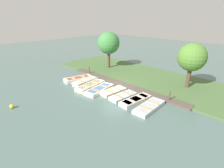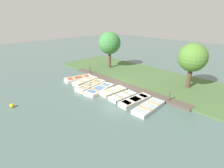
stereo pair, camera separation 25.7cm
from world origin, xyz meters
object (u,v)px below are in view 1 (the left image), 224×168
(rowboat_4, at_px, (113,91))
(mooring_post_near, at_px, (89,70))
(rowboat_3, at_px, (99,89))
(rowboat_5, at_px, (123,96))
(rowboat_6, at_px, (136,100))
(mooring_post_far, at_px, (169,96))
(park_tree_left, at_px, (192,57))
(rowboat_7, at_px, (149,107))
(rowboat_0, at_px, (78,79))
(rowboat_2, at_px, (91,86))
(rowboat_1, at_px, (85,81))
(park_tree_far_left, at_px, (109,43))
(buoy, at_px, (12,106))

(rowboat_4, relative_size, mooring_post_near, 2.57)
(rowboat_3, height_order, rowboat_5, rowboat_3)
(rowboat_6, xyz_separation_m, mooring_post_far, (-2.06, 2.02, 0.34))
(rowboat_6, xyz_separation_m, mooring_post_near, (-2.06, -8.76, 0.34))
(rowboat_6, height_order, park_tree_left, park_tree_left)
(rowboat_6, height_order, rowboat_7, rowboat_6)
(rowboat_5, distance_m, mooring_post_far, 4.01)
(rowboat_5, bearing_deg, mooring_post_near, -100.70)
(rowboat_0, xyz_separation_m, mooring_post_near, (-2.24, -0.76, 0.34))
(rowboat_7, height_order, mooring_post_near, mooring_post_near)
(rowboat_2, bearing_deg, park_tree_left, 123.95)
(rowboat_0, xyz_separation_m, rowboat_7, (-0.07, 9.43, -0.03))
(rowboat_1, distance_m, park_tree_far_left, 7.05)
(rowboat_0, relative_size, rowboat_5, 1.22)
(park_tree_far_left, bearing_deg, rowboat_2, 29.56)
(mooring_post_far, bearing_deg, rowboat_3, -67.03)
(rowboat_0, distance_m, rowboat_7, 9.43)
(rowboat_0, xyz_separation_m, rowboat_3, (0.33, 3.95, -0.02))
(park_tree_far_left, bearing_deg, rowboat_4, 47.86)
(mooring_post_near, distance_m, park_tree_far_left, 4.66)
(rowboat_1, relative_size, rowboat_5, 1.11)
(rowboat_7, bearing_deg, rowboat_4, -95.09)
(rowboat_6, distance_m, park_tree_far_left, 11.04)
(rowboat_7, xyz_separation_m, park_tree_far_left, (-5.77, -10.32, 3.32))
(rowboat_3, height_order, mooring_post_near, mooring_post_near)
(rowboat_4, xyz_separation_m, mooring_post_near, (-1.96, -6.01, 0.37))
(rowboat_1, xyz_separation_m, park_tree_far_left, (-5.85, -2.19, 3.27))
(rowboat_3, height_order, buoy, rowboat_3)
(mooring_post_near, height_order, park_tree_far_left, park_tree_far_left)
(rowboat_1, bearing_deg, rowboat_3, 77.84)
(rowboat_1, xyz_separation_m, mooring_post_near, (-2.25, -2.05, 0.32))
(rowboat_3, xyz_separation_m, rowboat_7, (-0.41, 5.49, -0.00))
(mooring_post_far, bearing_deg, buoy, -41.23)
(mooring_post_far, bearing_deg, rowboat_7, -15.10)
(rowboat_7, distance_m, mooring_post_far, 2.27)
(rowboat_7, bearing_deg, rowboat_0, -91.75)
(park_tree_far_left, bearing_deg, buoy, 9.94)
(rowboat_4, distance_m, park_tree_far_left, 8.93)
(rowboat_3, xyz_separation_m, rowboat_4, (-0.62, 1.31, -0.01))
(buoy, bearing_deg, rowboat_5, 145.79)
(rowboat_4, height_order, park_tree_left, park_tree_left)
(rowboat_2, relative_size, mooring_post_near, 3.42)
(park_tree_far_left, relative_size, park_tree_left, 1.08)
(mooring_post_far, distance_m, park_tree_far_left, 11.86)
(rowboat_0, relative_size, park_tree_far_left, 0.67)
(rowboat_1, xyz_separation_m, rowboat_5, (-0.11, 5.35, -0.05))
(rowboat_6, distance_m, buoy, 10.11)
(rowboat_1, distance_m, rowboat_7, 8.14)
(rowboat_2, relative_size, rowboat_6, 1.14)
(rowboat_0, distance_m, rowboat_3, 3.96)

